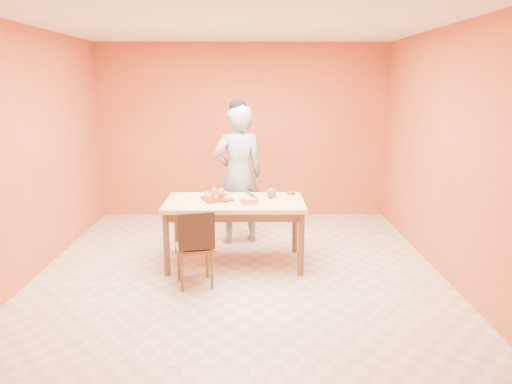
{
  "coord_description": "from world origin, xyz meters",
  "views": [
    {
      "loc": [
        0.14,
        -5.34,
        2.09
      ],
      "look_at": [
        0.19,
        0.3,
        0.85
      ],
      "focal_mm": 35.0,
      "sensor_mm": 36.0,
      "label": 1
    }
  ],
  "objects_px": {
    "dining_table": "(235,208)",
    "red_dinner_plate": "(215,193)",
    "dining_chair": "(194,246)",
    "magenta_glass": "(274,193)",
    "egg_ornament": "(271,193)",
    "checker_tin": "(291,193)",
    "sponge_cake": "(249,201)",
    "person": "(238,175)",
    "pastry_platter": "(217,199)"
  },
  "relations": [
    {
      "from": "red_dinner_plate",
      "to": "checker_tin",
      "type": "xyz_separation_m",
      "value": [
        0.94,
        -0.01,
        0.01
      ]
    },
    {
      "from": "dining_chair",
      "to": "sponge_cake",
      "type": "height_order",
      "value": "dining_chair"
    },
    {
      "from": "dining_table",
      "to": "sponge_cake",
      "type": "distance_m",
      "value": 0.26
    },
    {
      "from": "dining_table",
      "to": "checker_tin",
      "type": "distance_m",
      "value": 0.77
    },
    {
      "from": "pastry_platter",
      "to": "egg_ornament",
      "type": "bearing_deg",
      "value": 4.34
    },
    {
      "from": "red_dinner_plate",
      "to": "egg_ornament",
      "type": "xyz_separation_m",
      "value": [
        0.68,
        -0.24,
        0.05
      ]
    },
    {
      "from": "person",
      "to": "red_dinner_plate",
      "type": "distance_m",
      "value": 0.57
    },
    {
      "from": "dining_table",
      "to": "person",
      "type": "distance_m",
      "value": 0.86
    },
    {
      "from": "pastry_platter",
      "to": "sponge_cake",
      "type": "distance_m",
      "value": 0.43
    },
    {
      "from": "egg_ornament",
      "to": "dining_table",
      "type": "bearing_deg",
      "value": 172.49
    },
    {
      "from": "sponge_cake",
      "to": "egg_ornament",
      "type": "height_order",
      "value": "egg_ornament"
    },
    {
      "from": "dining_chair",
      "to": "magenta_glass",
      "type": "distance_m",
      "value": 1.27
    },
    {
      "from": "dining_chair",
      "to": "checker_tin",
      "type": "bearing_deg",
      "value": 28.89
    },
    {
      "from": "dining_chair",
      "to": "red_dinner_plate",
      "type": "relative_size",
      "value": 3.51
    },
    {
      "from": "dining_table",
      "to": "person",
      "type": "relative_size",
      "value": 0.88
    },
    {
      "from": "dining_chair",
      "to": "sponge_cake",
      "type": "xyz_separation_m",
      "value": [
        0.57,
        0.51,
        0.36
      ]
    },
    {
      "from": "egg_ornament",
      "to": "checker_tin",
      "type": "relative_size",
      "value": 1.19
    },
    {
      "from": "person",
      "to": "magenta_glass",
      "type": "relative_size",
      "value": 20.8
    },
    {
      "from": "person",
      "to": "red_dinner_plate",
      "type": "bearing_deg",
      "value": 43.24
    },
    {
      "from": "dining_chair",
      "to": "egg_ornament",
      "type": "distance_m",
      "value": 1.19
    },
    {
      "from": "person",
      "to": "checker_tin",
      "type": "relative_size",
      "value": 17.73
    },
    {
      "from": "magenta_glass",
      "to": "person",
      "type": "bearing_deg",
      "value": 125.28
    },
    {
      "from": "dining_table",
      "to": "checker_tin",
      "type": "bearing_deg",
      "value": 26.59
    },
    {
      "from": "magenta_glass",
      "to": "dining_chair",
      "type": "bearing_deg",
      "value": -135.17
    },
    {
      "from": "pastry_platter",
      "to": "checker_tin",
      "type": "relative_size",
      "value": 3.16
    },
    {
      "from": "pastry_platter",
      "to": "sponge_cake",
      "type": "height_order",
      "value": "sponge_cake"
    },
    {
      "from": "red_dinner_plate",
      "to": "magenta_glass",
      "type": "distance_m",
      "value": 0.74
    },
    {
      "from": "dining_table",
      "to": "dining_chair",
      "type": "bearing_deg",
      "value": -121.31
    },
    {
      "from": "person",
      "to": "magenta_glass",
      "type": "distance_m",
      "value": 0.77
    },
    {
      "from": "sponge_cake",
      "to": "egg_ornament",
      "type": "distance_m",
      "value": 0.36
    },
    {
      "from": "egg_ornament",
      "to": "red_dinner_plate",
      "type": "bearing_deg",
      "value": 138.64
    },
    {
      "from": "dining_table",
      "to": "person",
      "type": "xyz_separation_m",
      "value": [
        0.02,
        0.82,
        0.24
      ]
    },
    {
      "from": "dining_table",
      "to": "red_dinner_plate",
      "type": "xyz_separation_m",
      "value": [
        -0.26,
        0.35,
        0.1
      ]
    },
    {
      "from": "person",
      "to": "sponge_cake",
      "type": "bearing_deg",
      "value": 82.41
    },
    {
      "from": "egg_ornament",
      "to": "checker_tin",
      "type": "height_order",
      "value": "egg_ornament"
    },
    {
      "from": "dining_table",
      "to": "person",
      "type": "height_order",
      "value": "person"
    },
    {
      "from": "dining_chair",
      "to": "magenta_glass",
      "type": "height_order",
      "value": "magenta_glass"
    },
    {
      "from": "person",
      "to": "egg_ornament",
      "type": "height_order",
      "value": "person"
    },
    {
      "from": "person",
      "to": "red_dinner_plate",
      "type": "xyz_separation_m",
      "value": [
        -0.28,
        -0.47,
        -0.14
      ]
    },
    {
      "from": "sponge_cake",
      "to": "person",
      "type": "bearing_deg",
      "value": 98.54
    },
    {
      "from": "egg_ornament",
      "to": "dining_chair",
      "type": "bearing_deg",
      "value": -158.63
    },
    {
      "from": "pastry_platter",
      "to": "sponge_cake",
      "type": "bearing_deg",
      "value": -29.22
    },
    {
      "from": "person",
      "to": "red_dinner_plate",
      "type": "height_order",
      "value": "person"
    },
    {
      "from": "dining_chair",
      "to": "magenta_glass",
      "type": "relative_size",
      "value": 9.56
    },
    {
      "from": "person",
      "to": "pastry_platter",
      "type": "bearing_deg",
      "value": 57.08
    },
    {
      "from": "magenta_glass",
      "to": "sponge_cake",
      "type": "bearing_deg",
      "value": -130.03
    },
    {
      "from": "dining_chair",
      "to": "pastry_platter",
      "type": "height_order",
      "value": "dining_chair"
    },
    {
      "from": "dining_table",
      "to": "magenta_glass",
      "type": "distance_m",
      "value": 0.52
    },
    {
      "from": "magenta_glass",
      "to": "pastry_platter",
      "type": "bearing_deg",
      "value": -168.21
    },
    {
      "from": "dining_chair",
      "to": "pastry_platter",
      "type": "bearing_deg",
      "value": 61.01
    }
  ]
}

